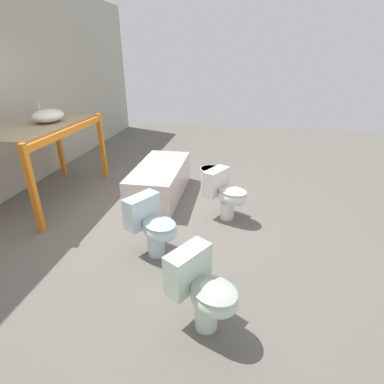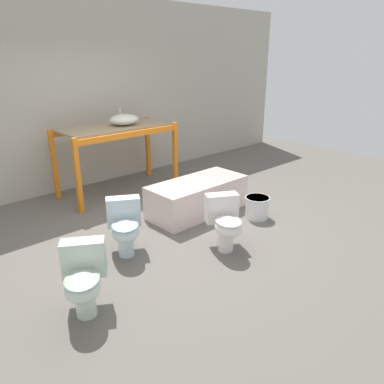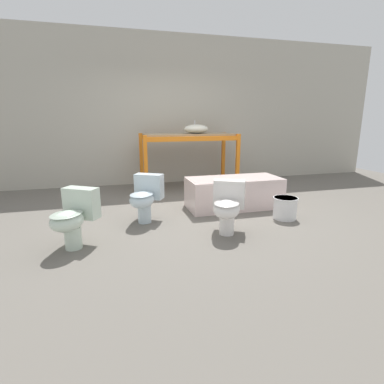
# 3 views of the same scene
# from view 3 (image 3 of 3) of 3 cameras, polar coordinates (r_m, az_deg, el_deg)

# --- Properties ---
(ground_plane) EXTENTS (12.00, 12.00, 0.00)m
(ground_plane) POSITION_cam_3_polar(r_m,az_deg,el_deg) (4.82, -1.22, -3.48)
(ground_plane) COLOR #666059
(warehouse_wall_rear) EXTENTS (10.80, 0.08, 3.20)m
(warehouse_wall_rear) POSITION_cam_3_polar(r_m,az_deg,el_deg) (6.85, -6.06, 15.10)
(warehouse_wall_rear) COLOR #B2AD9E
(warehouse_wall_rear) RESTS_ON ground_plane
(shelving_rack) EXTENTS (1.94, 0.89, 1.14)m
(shelving_rack) POSITION_cam_3_polar(r_m,az_deg,el_deg) (6.24, -0.71, 9.53)
(shelving_rack) COLOR orange
(shelving_rack) RESTS_ON ground_plane
(sink_basin) EXTENTS (0.51, 0.41, 0.26)m
(sink_basin) POSITION_cam_3_polar(r_m,az_deg,el_deg) (6.24, 0.79, 11.92)
(sink_basin) COLOR silver
(sink_basin) RESTS_ON shelving_rack
(bathtub_main) EXTENTS (1.53, 0.69, 0.50)m
(bathtub_main) POSITION_cam_3_polar(r_m,az_deg,el_deg) (4.95, 7.99, 0.28)
(bathtub_main) COLOR silver
(bathtub_main) RESTS_ON ground_plane
(toilet_near) EXTENTS (0.60, 0.66, 0.66)m
(toilet_near) POSITION_cam_3_polar(r_m,az_deg,el_deg) (3.60, -21.66, -4.27)
(toilet_near) COLOR silver
(toilet_near) RESTS_ON ground_plane
(toilet_far) EXTENTS (0.58, 0.66, 0.66)m
(toilet_far) POSITION_cam_3_polar(r_m,az_deg,el_deg) (3.79, 6.80, -2.50)
(toilet_far) COLOR white
(toilet_far) RESTS_ON ground_plane
(toilet_extra) EXTENTS (0.59, 0.66, 0.66)m
(toilet_extra) POSITION_cam_3_polar(r_m,az_deg,el_deg) (4.25, -8.95, -0.82)
(toilet_extra) COLOR silver
(toilet_extra) RESTS_ON ground_plane
(bucket_white) EXTENTS (0.36, 0.36, 0.32)m
(bucket_white) POSITION_cam_3_polar(r_m,az_deg,el_deg) (4.58, 17.31, -2.84)
(bucket_white) COLOR white
(bucket_white) RESTS_ON ground_plane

